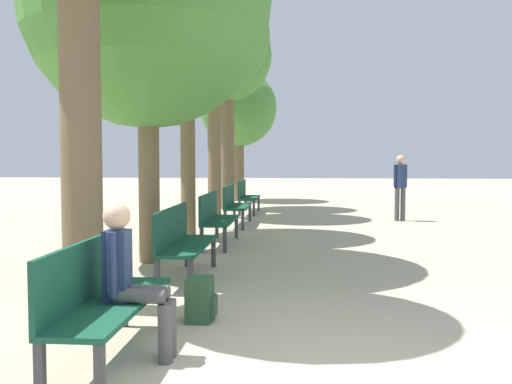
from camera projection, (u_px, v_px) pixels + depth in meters
bench_row_0 at (101, 291)px, 4.41m from camera, size 0.48×1.80×0.93m
bench_row_1 at (181, 238)px, 7.34m from camera, size 0.48×1.80×0.93m
bench_row_2 at (215, 215)px, 10.26m from camera, size 0.48×1.80×0.93m
bench_row_3 at (234, 202)px, 13.19m from camera, size 0.48×1.80×0.93m
bench_row_4 at (246, 194)px, 16.12m from camera, size 0.48×1.80×0.93m
tree_row_1 at (147, 4)px, 8.36m from camera, size 3.67×3.67×5.67m
tree_row_2 at (187, 35)px, 11.29m from camera, size 2.91×2.91×5.49m
tree_row_3 at (214, 38)px, 14.74m from camera, size 2.93×2.93×6.17m
tree_row_4 at (227, 59)px, 17.33m from camera, size 2.75×2.75×6.04m
tree_row_5 at (238, 109)px, 20.63m from camera, size 2.78×2.78×4.76m
person_seated at (132, 275)px, 4.41m from camera, size 0.55×0.31×1.23m
backpack at (201, 300)px, 5.48m from camera, size 0.27×0.33×0.42m
pedestrian_near at (400, 183)px, 14.12m from camera, size 0.33×0.29×1.63m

